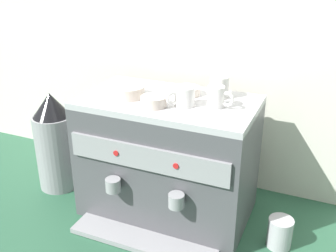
# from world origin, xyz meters

# --- Properties ---
(ground_plane) EXTENTS (4.00, 4.00, 0.00)m
(ground_plane) POSITION_xyz_m (0.00, 0.00, 0.00)
(ground_plane) COLOR #28563D
(tiled_backsplash_wall) EXTENTS (2.80, 0.03, 1.08)m
(tiled_backsplash_wall) POSITION_xyz_m (0.00, 0.32, 0.54)
(tiled_backsplash_wall) COLOR silver
(tiled_backsplash_wall) RESTS_ON ground_plane
(espresso_machine) EXTENTS (0.66, 0.48, 0.49)m
(espresso_machine) POSITION_xyz_m (0.00, -0.00, 0.24)
(espresso_machine) COLOR #4C4C51
(espresso_machine) RESTS_ON ground_plane
(ceramic_cup_0) EXTENTS (0.10, 0.06, 0.08)m
(ceramic_cup_0) POSITION_xyz_m (0.19, -0.01, 0.52)
(ceramic_cup_0) COLOR white
(ceramic_cup_0) RESTS_ON espresso_machine
(ceramic_cup_1) EXTENTS (0.07, 0.11, 0.08)m
(ceramic_cup_1) POSITION_xyz_m (0.17, 0.10, 0.53)
(ceramic_cup_1) COLOR white
(ceramic_cup_1) RESTS_ON espresso_machine
(ceramic_cup_2) EXTENTS (0.09, 0.09, 0.07)m
(ceramic_cup_2) POSITION_xyz_m (0.08, -0.04, 0.52)
(ceramic_cup_2) COLOR white
(ceramic_cup_2) RESTS_ON espresso_machine
(ceramic_bowl_0) EXTENTS (0.10, 0.10, 0.03)m
(ceramic_bowl_0) POSITION_xyz_m (0.05, 0.07, 0.50)
(ceramic_bowl_0) COLOR beige
(ceramic_bowl_0) RESTS_ON espresso_machine
(ceramic_bowl_1) EXTENTS (0.09, 0.09, 0.04)m
(ceramic_bowl_1) POSITION_xyz_m (-0.02, -0.09, 0.50)
(ceramic_bowl_1) COLOR beige
(ceramic_bowl_1) RESTS_ON espresso_machine
(ceramic_bowl_2) EXTENTS (0.13, 0.13, 0.04)m
(ceramic_bowl_2) POSITION_xyz_m (-0.15, -0.03, 0.51)
(ceramic_bowl_2) COLOR beige
(ceramic_bowl_2) RESTS_ON espresso_machine
(coffee_grinder) EXTENTS (0.18, 0.18, 0.45)m
(coffee_grinder) POSITION_xyz_m (-0.53, -0.03, 0.22)
(coffee_grinder) COLOR #939399
(coffee_grinder) RESTS_ON ground_plane
(milk_pitcher) EXTENTS (0.09, 0.09, 0.11)m
(milk_pitcher) POSITION_xyz_m (0.46, -0.05, 0.06)
(milk_pitcher) COLOR #B7B7BC
(milk_pitcher) RESTS_ON ground_plane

